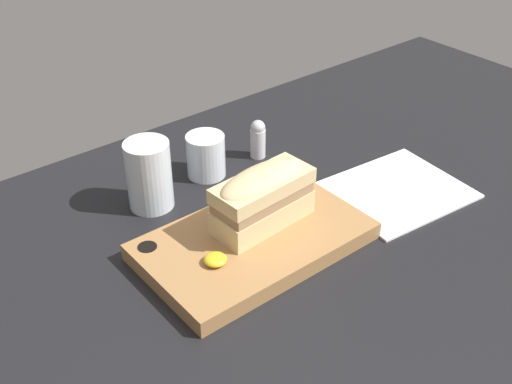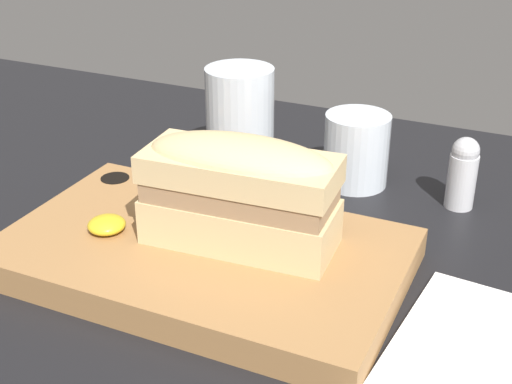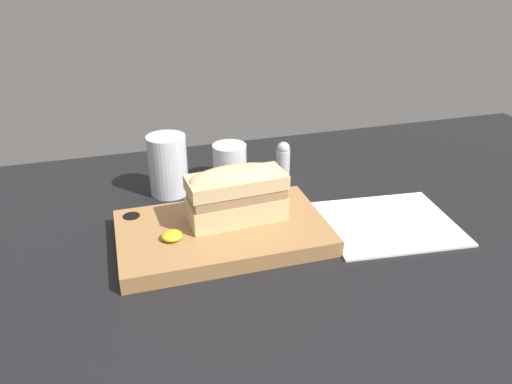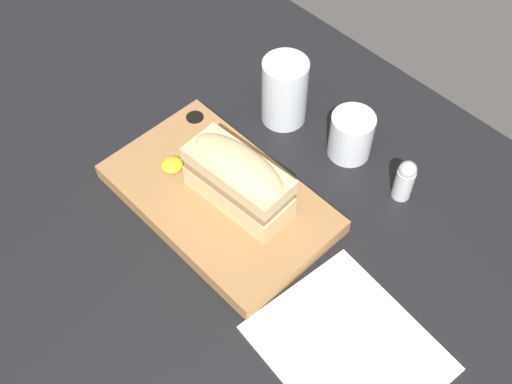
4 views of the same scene
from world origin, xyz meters
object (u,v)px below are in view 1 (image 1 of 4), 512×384
Objects in this scene: serving_board at (253,241)px; water_glass at (150,179)px; wine_glass at (206,158)px; napkin at (396,191)px; sandwich at (263,195)px; salt_shaker at (258,138)px.

water_glass is at bearing 106.66° from serving_board.
napkin is at bearing -48.72° from wine_glass.
wine_glass reaches higher than napkin.
water_glass is 1.51× the size of wine_glass.
sandwich is 26.38cm from napkin.
wine_glass is 1.04× the size of salt_shaker.
water_glass is 23.00cm from salt_shaker.
wine_glass is at bearing 72.77° from serving_board.
napkin is at bearing -6.79° from serving_board.
serving_board is 4.53× the size of salt_shaker.
sandwich is 2.20× the size of salt_shaker.
sandwich is 1.40× the size of water_glass.
sandwich reaches higher than water_glass.
water_glass is at bearing 146.38° from napkin.
wine_glass is 32.40cm from napkin.
sandwich reaches higher than serving_board.
serving_board is 6.95cm from sandwich.
serving_board is 1.39× the size of napkin.
sandwich is at bearing 25.31° from serving_board.
serving_board is 20.08cm from water_glass.
serving_board is at bearing -107.23° from wine_glass.
wine_glass is (6.49, 20.93, 1.99)cm from serving_board.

